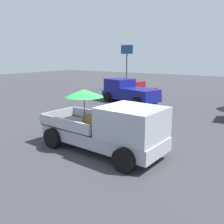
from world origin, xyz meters
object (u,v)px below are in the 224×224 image
at_px(motel_sign, 127,58).
at_px(pickup_truck_main, 110,128).
at_px(parked_sedan_near, 132,87).
at_px(pickup_truck_far, 128,91).

bearing_deg(motel_sign, pickup_truck_main, -61.00).
distance_m(pickup_truck_main, parked_sedan_near, 14.07).
bearing_deg(motel_sign, parked_sedan_near, -51.56).
height_order(pickup_truck_far, parked_sedan_near, pickup_truck_far).
distance_m(pickup_truck_main, motel_sign, 17.97).
distance_m(pickup_truck_main, pickup_truck_far, 10.50).
distance_m(pickup_truck_far, parked_sedan_near, 3.57).
distance_m(pickup_truck_far, motel_sign, 7.74).
bearing_deg(parked_sedan_near, pickup_truck_main, -59.90).
relative_size(parked_sedan_near, motel_sign, 0.94).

